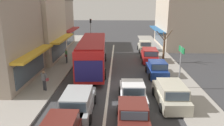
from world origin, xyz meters
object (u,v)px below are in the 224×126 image
at_px(parked_hatchback_kerb_second, 157,69).
at_px(sedan_adjacent_lane_trail, 133,115).
at_px(sedan_behind_bus_mid, 133,93).
at_px(wagon_queue_gap_filler, 78,103).
at_px(parked_wagon_kerb_third, 149,55).
at_px(traffic_light_downstreet, 91,27).
at_px(parked_wagon_kerb_front, 170,94).
at_px(city_bus, 93,52).
at_px(street_tree_right, 164,48).
at_px(pedestrian_browsing_midblock, 66,55).
at_px(directional_road_sign, 181,57).
at_px(parked_hatchback_kerb_rear, 145,46).
at_px(pedestrian_with_handbag_near, 44,79).

bearing_deg(parked_hatchback_kerb_second, sedan_adjacent_lane_trail, -107.78).
height_order(sedan_behind_bus_mid, wagon_queue_gap_filler, wagon_queue_gap_filler).
distance_m(parked_wagon_kerb_third, traffic_light_downstreet, 14.53).
relative_size(sedan_adjacent_lane_trail, parked_wagon_kerb_front, 0.93).
distance_m(city_bus, wagon_queue_gap_filler, 9.50).
xyz_separation_m(sedan_adjacent_lane_trail, parked_wagon_kerb_third, (2.85, 14.31, 0.08)).
relative_size(street_tree_right, pedestrian_browsing_midblock, 2.37).
bearing_deg(parked_wagon_kerb_front, street_tree_right, 81.49).
bearing_deg(parked_hatchback_kerb_second, parked_wagon_kerb_front, -90.49).
bearing_deg(sedan_adjacent_lane_trail, parked_wagon_kerb_third, 78.72).
bearing_deg(street_tree_right, wagon_queue_gap_filler, -122.00).
bearing_deg(parked_wagon_kerb_third, sedan_behind_bus_mid, -103.54).
relative_size(parked_wagon_kerb_front, traffic_light_downstreet, 1.08).
xyz_separation_m(parked_wagon_kerb_front, directional_road_sign, (1.30, 2.72, 1.93)).
height_order(directional_road_sign, pedestrian_browsing_midblock, directional_road_sign).
distance_m(wagon_queue_gap_filler, traffic_light_downstreet, 24.84).
height_order(parked_wagon_kerb_third, parked_hatchback_kerb_rear, parked_wagon_kerb_third).
relative_size(wagon_queue_gap_filler, parked_hatchback_kerb_rear, 1.21).
height_order(wagon_queue_gap_filler, street_tree_right, street_tree_right).
distance_m(parked_hatchback_kerb_second, parked_wagon_kerb_third, 5.50).
xyz_separation_m(parked_wagon_kerb_third, traffic_light_downstreet, (-8.48, 11.61, 2.11)).
bearing_deg(parked_hatchback_kerb_second, city_bus, 163.30).
height_order(wagon_queue_gap_filler, parked_hatchback_kerb_rear, wagon_queue_gap_filler).
bearing_deg(parked_hatchback_kerb_rear, directional_road_sign, -85.36).
height_order(wagon_queue_gap_filler, parked_wagon_kerb_front, same).
relative_size(sedan_behind_bus_mid, wagon_queue_gap_filler, 0.94).
bearing_deg(city_bus, pedestrian_with_handbag_near, -117.36).
relative_size(sedan_adjacent_lane_trail, street_tree_right, 1.09).
relative_size(parked_wagon_kerb_front, parked_wagon_kerb_third, 1.00).
bearing_deg(parked_hatchback_kerb_second, traffic_light_downstreet, 116.26).
bearing_deg(wagon_queue_gap_filler, traffic_light_downstreet, 95.20).
height_order(city_bus, parked_wagon_kerb_front, city_bus).
height_order(parked_hatchback_kerb_rear, street_tree_right, street_tree_right).
xyz_separation_m(parked_wagon_kerb_third, directional_road_sign, (1.22, -8.68, 1.93)).
bearing_deg(parked_hatchback_kerb_second, parked_hatchback_kerb_rear, 89.56).
bearing_deg(sedan_behind_bus_mid, city_bus, 116.08).
height_order(parked_hatchback_kerb_second, parked_wagon_kerb_third, parked_wagon_kerb_third).
bearing_deg(pedestrian_browsing_midblock, sedan_adjacent_lane_trail, -62.03).
bearing_deg(wagon_queue_gap_filler, street_tree_right, 58.00).
bearing_deg(city_bus, parked_wagon_kerb_front, -51.07).
height_order(sedan_adjacent_lane_trail, pedestrian_with_handbag_near, pedestrian_with_handbag_near).
height_order(parked_wagon_kerb_third, pedestrian_with_handbag_near, pedestrian_with_handbag_near).
height_order(parked_wagon_kerb_front, pedestrian_browsing_midblock, pedestrian_browsing_midblock).
bearing_deg(directional_road_sign, wagon_queue_gap_filler, -149.71).
height_order(traffic_light_downstreet, directional_road_sign, traffic_light_downstreet).
bearing_deg(sedan_behind_bus_mid, street_tree_right, 68.21).
bearing_deg(parked_wagon_kerb_third, directional_road_sign, -82.02).
bearing_deg(directional_road_sign, pedestrian_with_handbag_near, -175.05).
relative_size(wagon_queue_gap_filler, pedestrian_with_handbag_near, 2.76).
distance_m(city_bus, street_tree_right, 8.47).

